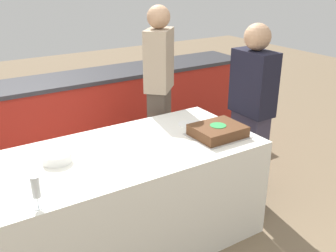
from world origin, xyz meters
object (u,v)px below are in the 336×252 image
object	(u,v)px
wine_glass	(36,188)
person_seated_right	(251,114)
cake	(218,131)
plate_stack	(57,157)
person_cutting_cake	(159,96)

from	to	relation	value
wine_glass	person_seated_right	bearing A→B (deg)	11.52
wine_glass	person_seated_right	xyz separation A→B (m)	(1.87, 0.38, -0.08)
person_seated_right	cake	bearing A→B (deg)	-71.90
wine_glass	person_seated_right	size ratio (longest dim) A/B	0.12
plate_stack	wine_glass	size ratio (longest dim) A/B	1.05
plate_stack	person_cutting_cake	size ratio (longest dim) A/B	0.12
person_seated_right	plate_stack	bearing A→B (deg)	-92.69
person_cutting_cake	wine_glass	bearing A→B (deg)	-7.64
cake	person_cutting_cake	bearing A→B (deg)	90.00
cake	plate_stack	distance (m)	1.16
cake	person_seated_right	distance (m)	0.51
plate_stack	person_cutting_cake	distance (m)	1.29
plate_stack	person_seated_right	bearing A→B (deg)	-2.69
cake	plate_stack	bearing A→B (deg)	168.31
wine_glass	person_cutting_cake	world-z (taller)	person_cutting_cake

